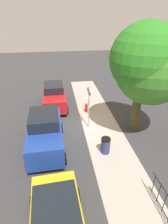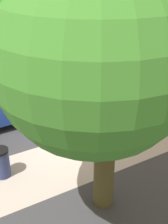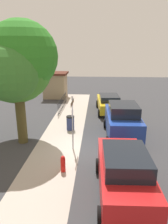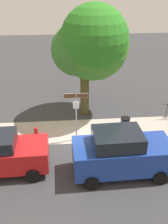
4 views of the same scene
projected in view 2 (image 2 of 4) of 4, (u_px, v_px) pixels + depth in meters
ground_plane at (66, 139)px, 11.65m from camera, size 60.00×60.00×0.00m
sidewalk_strip at (29, 175)px, 9.77m from camera, size 24.00×2.60×0.00m
street_sign at (73, 92)px, 10.44m from camera, size 1.27×0.07×3.02m
shade_tree at (97, 46)px, 6.35m from camera, size 4.71×4.62×6.95m
car_red at (118, 80)px, 14.39m from camera, size 4.47×2.09×1.95m
fire_hydrant at (125, 121)px, 12.07m from camera, size 0.42×0.22×0.78m
trash_bin at (1, 163)px, 9.52m from camera, size 0.55×0.55×0.98m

